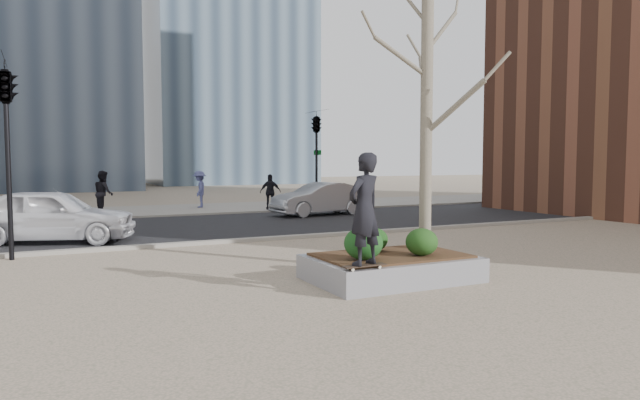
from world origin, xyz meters
name	(u,v)px	position (x,y,z in m)	size (l,w,h in m)	color
ground	(344,285)	(0.00, 0.00, 0.00)	(120.00, 120.00, 0.00)	tan
street	(203,227)	(0.00, 10.00, 0.01)	(60.00, 8.00, 0.02)	black
far_sidewalk	(163,210)	(0.00, 17.00, 0.01)	(60.00, 6.00, 0.02)	gray
planter	(391,268)	(1.00, 0.00, 0.23)	(3.00, 2.00, 0.45)	gray
planter_mulch	(391,255)	(1.00, 0.00, 0.47)	(2.70, 1.70, 0.04)	#382314
sycamore_tree	(427,82)	(2.00, 0.30, 3.79)	(2.80, 2.80, 6.60)	gray
shrub_left	(363,243)	(0.23, -0.29, 0.78)	(0.69, 0.69, 0.59)	#133C17
shrub_middle	(374,239)	(0.93, 0.48, 0.71)	(0.53, 0.53, 0.45)	#113410
shrub_right	(422,242)	(1.42, -0.38, 0.74)	(0.60, 0.60, 0.51)	#1E4014
skateboard	(364,267)	(-0.10, -0.88, 0.49)	(0.78, 0.20, 0.07)	black
skateboarder	(364,209)	(-0.10, -0.88, 1.45)	(0.68, 0.44, 1.85)	black
police_car	(52,215)	(-4.62, 8.10, 0.76)	(1.75, 4.34, 1.48)	white
car_silver	(320,199)	(5.34, 11.89, 0.68)	(1.40, 4.01, 1.32)	#A4A6AC
car_third	(526,190)	(17.31, 12.47, 0.75)	(2.04, 5.01, 1.45)	slate
pedestrian_a	(103,193)	(-2.57, 15.88, 0.93)	(0.88, 0.68, 1.80)	black
pedestrian_b	(200,189)	(1.85, 17.66, 0.89)	(1.12, 0.64, 1.73)	#484D82
pedestrian_c	(270,192)	(4.45, 15.14, 0.82)	(0.94, 0.39, 1.60)	black
traffic_light_near	(8,160)	(-5.50, 5.60, 2.25)	(0.60, 2.48, 4.50)	black
traffic_light_far	(316,160)	(6.50, 14.60, 2.25)	(0.60, 2.48, 4.50)	black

